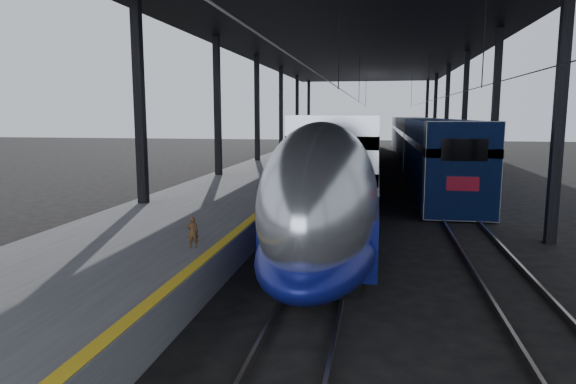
# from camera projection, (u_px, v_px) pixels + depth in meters

# --- Properties ---
(ground) EXTENTS (160.00, 160.00, 0.00)m
(ground) POSITION_uv_depth(u_px,v_px,m) (254.00, 271.00, 15.03)
(ground) COLOR black
(ground) RESTS_ON ground
(platform) EXTENTS (6.00, 80.00, 1.00)m
(platform) POSITION_uv_depth(u_px,v_px,m) (274.00, 174.00, 35.04)
(platform) COLOR #4C4C4F
(platform) RESTS_ON ground
(yellow_strip) EXTENTS (0.30, 80.00, 0.01)m
(yellow_strip) POSITION_uv_depth(u_px,v_px,m) (314.00, 168.00, 34.48)
(yellow_strip) COLOR gold
(yellow_strip) RESTS_ON platform
(rails) EXTENTS (6.52, 80.00, 0.16)m
(rails) POSITION_uv_depth(u_px,v_px,m) (393.00, 183.00, 33.73)
(rails) COLOR slate
(rails) RESTS_ON ground
(canopy) EXTENTS (18.00, 75.00, 9.47)m
(canopy) POSITION_uv_depth(u_px,v_px,m) (356.00, 42.00, 32.83)
(canopy) COLOR black
(canopy) RESTS_ON ground
(tgv_train) EXTENTS (3.14, 65.20, 4.51)m
(tgv_train) POSITION_uv_depth(u_px,v_px,m) (359.00, 146.00, 40.62)
(tgv_train) COLOR #B8BABF
(tgv_train) RESTS_ON ground
(second_train) EXTENTS (3.10, 56.05, 4.26)m
(second_train) POSITION_uv_depth(u_px,v_px,m) (416.00, 140.00, 47.84)
(second_train) COLOR navy
(second_train) RESTS_ON ground
(child) EXTENTS (0.35, 0.28, 0.85)m
(child) POSITION_uv_depth(u_px,v_px,m) (193.00, 232.00, 13.65)
(child) COLOR #53351B
(child) RESTS_ON platform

